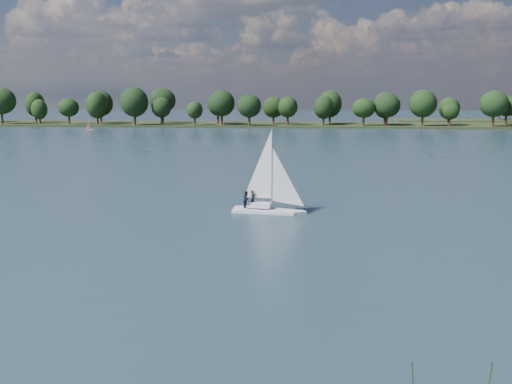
% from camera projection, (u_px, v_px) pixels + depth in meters
% --- Properties ---
extents(ground, '(700.00, 700.00, 0.00)m').
position_uv_depth(ground, '(270.00, 152.00, 129.73)').
color(ground, '#233342').
rests_on(ground, ground).
extents(far_shore, '(660.00, 40.00, 1.50)m').
position_uv_depth(far_shore, '(289.00, 125.00, 239.61)').
color(far_shore, black).
rests_on(far_shore, ground).
extents(sailboat, '(7.61, 2.84, 9.78)m').
position_uv_depth(sailboat, '(265.00, 188.00, 62.57)').
color(sailboat, white).
rests_on(sailboat, ground).
extents(dinghy_pink, '(2.90, 1.83, 4.33)m').
position_uv_depth(dinghy_pink, '(89.00, 127.00, 207.40)').
color(dinghy_pink, silver).
rests_on(dinghy_pink, ground).
extents(treeline, '(561.77, 73.64, 17.79)m').
position_uv_depth(treeline, '(269.00, 106.00, 234.85)').
color(treeline, black).
rests_on(treeline, ground).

